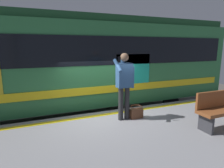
{
  "coord_description": "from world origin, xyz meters",
  "views": [
    {
      "loc": [
        1.94,
        5.29,
        2.94
      ],
      "look_at": [
        -0.13,
        0.3,
        1.88
      ],
      "focal_mm": 30.65,
      "sensor_mm": 36.0,
      "label": 1
    }
  ],
  "objects": [
    {
      "name": "bench",
      "position": [
        -2.24,
        2.21,
        1.46
      ],
      "size": [
        1.42,
        0.44,
        0.9
      ],
      "color": "brown",
      "rests_on": "platform"
    },
    {
      "name": "ground_plane",
      "position": [
        0.0,
        0.0,
        0.0
      ],
      "size": [
        23.79,
        23.79,
        0.0
      ],
      "primitive_type": "plane",
      "color": "#4C4742"
    },
    {
      "name": "track_rail_near",
      "position": [
        0.0,
        -1.21,
        0.08
      ],
      "size": [
        16.7,
        0.08,
        0.16
      ],
      "primitive_type": "cube",
      "color": "slate",
      "rests_on": "ground"
    },
    {
      "name": "passenger",
      "position": [
        -0.26,
        0.82,
        2.04
      ],
      "size": [
        0.57,
        0.55,
        1.8
      ],
      "color": "#262628",
      "rests_on": "platform"
    },
    {
      "name": "train_carriage",
      "position": [
        1.08,
        -1.92,
        2.43
      ],
      "size": [
        12.95,
        3.11,
        3.79
      ],
      "color": "#2D723F",
      "rests_on": "ground"
    },
    {
      "name": "track_rail_far",
      "position": [
        0.0,
        -2.65,
        0.08
      ],
      "size": [
        16.7,
        0.08,
        0.16
      ],
      "primitive_type": "cube",
      "color": "slate",
      "rests_on": "ground"
    },
    {
      "name": "safety_line",
      "position": [
        0.0,
        0.3,
        0.98
      ],
      "size": [
        12.59,
        0.16,
        0.01
      ],
      "primitive_type": "cube",
      "color": "yellow",
      "rests_on": "platform"
    },
    {
      "name": "handbag",
      "position": [
        -0.62,
        0.89,
        1.14
      ],
      "size": [
        0.37,
        0.33,
        0.34
      ],
      "color": "#59331E",
      "rests_on": "platform"
    }
  ]
}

